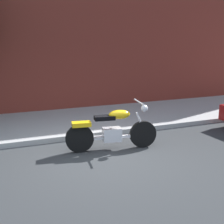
{
  "coord_description": "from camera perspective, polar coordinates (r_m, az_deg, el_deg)",
  "views": [
    {
      "loc": [
        -2.22,
        -6.14,
        2.66
      ],
      "look_at": [
        0.49,
        0.58,
        0.93
      ],
      "focal_mm": 50.82,
      "sensor_mm": 36.0,
      "label": 1
    }
  ],
  "objects": [
    {
      "name": "building_facade",
      "position": [
        11.46,
        -11.24,
        18.68
      ],
      "size": [
        24.08,
        0.5,
        7.53
      ],
      "primitive_type": "cube",
      "color": "maroon",
      "rests_on": "ground"
    },
    {
      "name": "ground_plane",
      "position": [
        7.05,
        -1.92,
        -8.77
      ],
      "size": [
        60.0,
        60.0,
        0.0
      ],
      "primitive_type": "plane",
      "color": "#303335"
    },
    {
      "name": "motorcycle",
      "position": [
        7.57,
        -0.03,
        -3.3
      ],
      "size": [
        2.22,
        0.75,
        1.16
      ],
      "color": "black",
      "rests_on": "ground"
    },
    {
      "name": "sidewalk",
      "position": [
        9.94,
        -8.25,
        -1.86
      ],
      "size": [
        24.08,
        3.2,
        0.14
      ],
      "primitive_type": "cube",
      "color": "#A2A2A2",
      "rests_on": "ground"
    }
  ]
}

